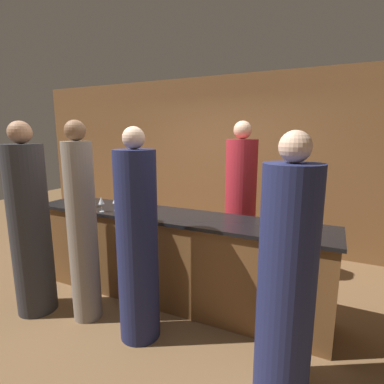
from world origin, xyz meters
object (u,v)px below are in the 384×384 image
at_px(guest_2, 287,280).
at_px(wine_bottle_0, 281,213).
at_px(wine_bottle_1, 140,198).
at_px(bartender, 240,208).
at_px(guest_0, 30,227).
at_px(guest_1, 137,245).
at_px(guest_3, 82,229).

bearing_deg(guest_2, wine_bottle_0, 102.03).
distance_m(guest_2, wine_bottle_1, 2.04).
relative_size(bartender, guest_0, 1.02).
relative_size(wine_bottle_0, wine_bottle_1, 0.99).
height_order(bartender, wine_bottle_0, bartender).
bearing_deg(guest_0, bartender, 43.23).
distance_m(guest_2, wine_bottle_0, 0.94).
bearing_deg(guest_1, wine_bottle_1, 123.49).
relative_size(guest_0, wine_bottle_1, 6.74).
height_order(wine_bottle_0, wine_bottle_1, wine_bottle_1).
distance_m(bartender, guest_0, 2.40).
bearing_deg(guest_2, wine_bottle_1, 154.37).
relative_size(guest_2, guest_3, 0.95).
height_order(guest_0, guest_2, guest_0).
xyz_separation_m(guest_2, guest_3, (-1.96, 0.08, 0.08)).
xyz_separation_m(bartender, guest_2, (0.80, -1.59, -0.07)).
relative_size(guest_2, wine_bottle_0, 6.48).
height_order(guest_2, wine_bottle_0, guest_2).
distance_m(guest_3, wine_bottle_1, 0.82).
height_order(guest_1, wine_bottle_1, guest_1).
distance_m(guest_0, guest_1, 1.25).
height_order(bartender, guest_2, bartender).
bearing_deg(guest_1, guest_3, 179.01).
relative_size(guest_2, wine_bottle_1, 6.39).
bearing_deg(wine_bottle_0, guest_2, -77.97).
relative_size(guest_0, guest_2, 1.05).
xyz_separation_m(guest_0, wine_bottle_0, (2.35, 0.94, 0.19)).
bearing_deg(guest_0, guest_3, 12.86).
bearing_deg(guest_3, wine_bottle_0, 24.60).
relative_size(guest_0, guest_3, 1.00).
relative_size(guest_3, wine_bottle_0, 6.83).
relative_size(guest_3, wine_bottle_1, 6.74).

